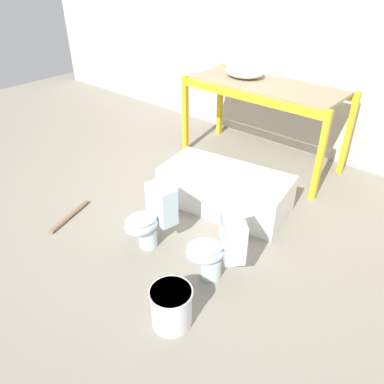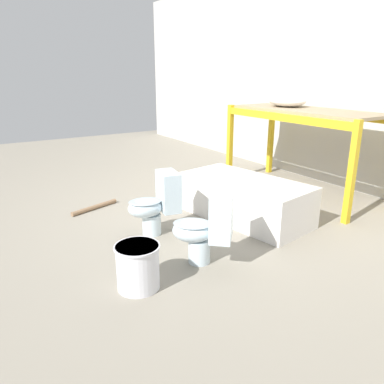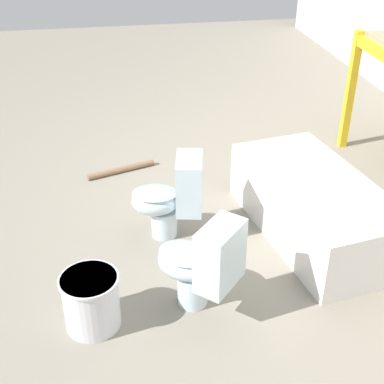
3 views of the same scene
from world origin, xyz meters
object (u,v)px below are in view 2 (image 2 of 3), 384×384
Objects in this scene: sink_basin at (287,101)px; toilet_far at (206,227)px; bucket_white at (138,266)px; bathtub_main at (245,196)px; toilet_near at (157,202)px.

sink_basin reaches higher than toilet_far.
toilet_far is at bearing 94.04° from bucket_white.
bucket_white is (1.37, -2.92, -1.03)m from sink_basin.
sink_basin is 1.53× the size of bucket_white.
bathtub_main is 4.42× the size of bucket_white.
bathtub_main is (0.69, -1.29, -0.95)m from sink_basin.
toilet_near and toilet_far have the same top height.
bucket_white is at bearing -76.68° from bathtub_main.
toilet_near reaches higher than bucket_white.
bathtub_main is at bearing -61.93° from sink_basin.
sink_basin is 0.84× the size of toilet_near.
bucket_white is (0.68, -1.63, -0.08)m from bathtub_main.
sink_basin reaches higher than bathtub_main.
bucket_white is (0.83, -0.60, -0.15)m from toilet_near.
sink_basin is 1.75m from bathtub_main.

